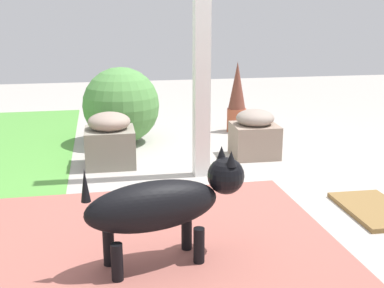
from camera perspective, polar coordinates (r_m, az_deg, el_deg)
ground_plane at (r=3.51m, az=1.70°, el=-5.13°), size 12.00×12.00×0.00m
brick_path at (r=2.61m, az=-9.08°, el=-12.64°), size 1.80×2.40×0.02m
porch_pillar at (r=3.58m, az=1.19°, el=15.15°), size 0.12×0.12×2.44m
stone_planter_nearest at (r=4.25m, az=7.47°, el=1.17°), size 0.39×0.40×0.42m
stone_planter_mid at (r=4.01m, az=-9.76°, el=0.45°), size 0.39×0.41×0.45m
round_shrub at (r=4.70m, az=-8.44°, el=4.57°), size 0.74×0.74×0.74m
terracotta_pot_spiky at (r=5.14m, az=5.38°, el=5.39°), size 0.20×0.20×0.75m
dog at (r=2.35m, az=-3.28°, el=-7.03°), size 0.36×0.83×0.57m
doormat at (r=3.29m, az=20.93°, el=-7.32°), size 0.61×0.39×0.03m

